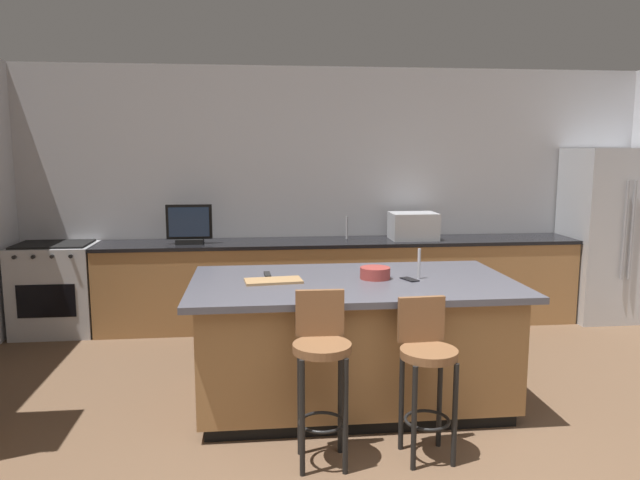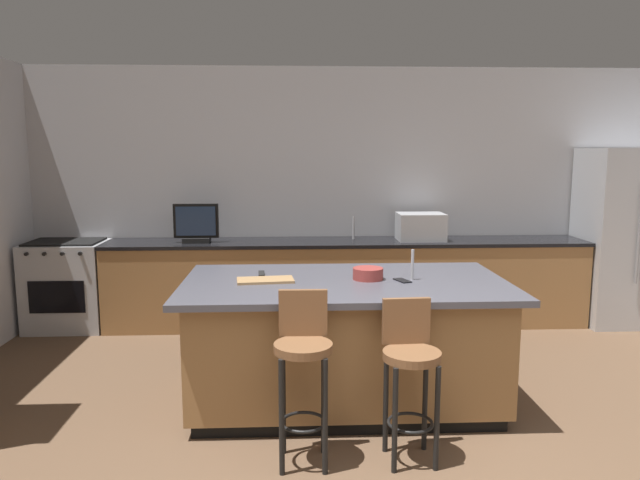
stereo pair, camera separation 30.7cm
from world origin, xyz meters
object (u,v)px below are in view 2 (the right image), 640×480
object	(u,v)px
bar_stool_right	(410,367)
cutting_board	(265,280)
kitchen_island	(345,341)
tv_remote	(261,274)
bar_stool_left	(303,361)
microwave	(421,227)
range_oven	(68,285)
refrigerator	(622,237)
tv_monitor	(196,225)
cell_phone	(402,280)
fruit_bowl	(368,274)

from	to	relation	value
bar_stool_right	cutting_board	world-z (taller)	bar_stool_right
cutting_board	bar_stool_right	bearing A→B (deg)	-42.64
kitchen_island	tv_remote	xyz separation A→B (m)	(-0.60, 0.21, 0.46)
kitchen_island	bar_stool_right	world-z (taller)	bar_stool_right
kitchen_island	bar_stool_left	distance (m)	0.89
bar_stool_left	tv_remote	xyz separation A→B (m)	(-0.29, 1.02, 0.31)
microwave	tv_remote	distance (m)	2.37
kitchen_island	bar_stool_left	world-z (taller)	bar_stool_left
range_oven	refrigerator	bearing A→B (deg)	-0.52
tv_monitor	cell_phone	xyz separation A→B (m)	(1.75, -1.96, -0.16)
bar_stool_right	cell_phone	world-z (taller)	bar_stool_right
fruit_bowl	cell_phone	distance (m)	0.25
range_oven	tv_monitor	bearing A→B (deg)	-2.17
microwave	bar_stool_right	bearing A→B (deg)	-103.22
microwave	refrigerator	bearing A→B (deg)	-1.45
bar_stool_left	kitchen_island	bearing A→B (deg)	70.10
cell_phone	refrigerator	bearing A→B (deg)	15.12
tv_remote	fruit_bowl	bearing A→B (deg)	-15.75
bar_stool_left	tv_remote	bearing A→B (deg)	107.01
microwave	fruit_bowl	distance (m)	2.11
range_oven	cell_phone	size ratio (longest dim) A/B	6.11
microwave	cutting_board	xyz separation A→B (m)	(-1.53, -1.98, -0.12)
refrigerator	microwave	size ratio (longest dim) A/B	3.85
bar_stool_left	bar_stool_right	distance (m)	0.63
kitchen_island	cutting_board	bearing A→B (deg)	-179.85
cell_phone	range_oven	bearing A→B (deg)	126.04
range_oven	cutting_board	world-z (taller)	cutting_board
cell_phone	cutting_board	distance (m)	0.97
fruit_bowl	cell_phone	size ratio (longest dim) A/B	1.45
microwave	bar_stool_left	size ratio (longest dim) A/B	0.47
refrigerator	range_oven	xyz separation A→B (m)	(-5.79, 0.05, -0.47)
cutting_board	microwave	bearing A→B (deg)	52.22
refrigerator	tv_remote	xyz separation A→B (m)	(-3.71, -1.72, -0.00)
kitchen_island	cutting_board	size ratio (longest dim) A/B	5.79
microwave	cutting_board	distance (m)	2.51
range_oven	cutting_board	distance (m)	2.94
microwave	kitchen_island	bearing A→B (deg)	-116.10
refrigerator	tv_monitor	distance (m)	4.45
refrigerator	fruit_bowl	distance (m)	3.49
fruit_bowl	tv_monitor	bearing A→B (deg)	128.65
cell_phone	cutting_board	world-z (taller)	cutting_board
cutting_board	range_oven	bearing A→B (deg)	137.00
refrigerator	tv_monitor	world-z (taller)	refrigerator
bar_stool_left	cutting_board	bearing A→B (deg)	108.38
bar_stool_left	cell_phone	distance (m)	1.10
tv_monitor	fruit_bowl	world-z (taller)	tv_monitor
refrigerator	bar_stool_left	distance (m)	4.39
bar_stool_right	fruit_bowl	size ratio (longest dim) A/B	4.40
kitchen_island	tv_remote	size ratio (longest dim) A/B	13.53
bar_stool_left	fruit_bowl	distance (m)	1.03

